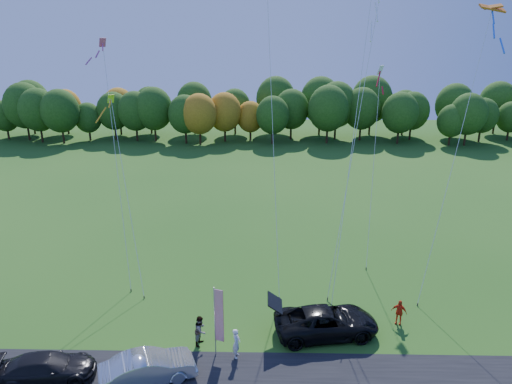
{
  "coord_description": "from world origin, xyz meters",
  "views": [
    {
      "loc": [
        0.6,
        -22.06,
        16.16
      ],
      "look_at": [
        0.0,
        6.0,
        7.0
      ],
      "focal_mm": 32.0,
      "sensor_mm": 36.0,
      "label": 1
    }
  ],
  "objects_px": {
    "black_suv": "(326,322)",
    "person_east": "(399,312)",
    "silver_sedan": "(148,368)",
    "feather_flag": "(218,315)"
  },
  "relations": [
    {
      "from": "silver_sedan",
      "to": "person_east",
      "type": "relative_size",
      "value": 3.0
    },
    {
      "from": "silver_sedan",
      "to": "feather_flag",
      "type": "distance_m",
      "value": 4.31
    },
    {
      "from": "black_suv",
      "to": "person_east",
      "type": "distance_m",
      "value": 4.66
    },
    {
      "from": "black_suv",
      "to": "feather_flag",
      "type": "xyz_separation_m",
      "value": [
        -6.04,
        -2.02,
        1.69
      ]
    },
    {
      "from": "black_suv",
      "to": "feather_flag",
      "type": "bearing_deg",
      "value": 99.42
    },
    {
      "from": "black_suv",
      "to": "feather_flag",
      "type": "distance_m",
      "value": 6.59
    },
    {
      "from": "silver_sedan",
      "to": "person_east",
      "type": "height_order",
      "value": "person_east"
    },
    {
      "from": "silver_sedan",
      "to": "feather_flag",
      "type": "relative_size",
      "value": 1.14
    },
    {
      "from": "black_suv",
      "to": "silver_sedan",
      "type": "bearing_deg",
      "value": 104.6
    },
    {
      "from": "black_suv",
      "to": "person_east",
      "type": "xyz_separation_m",
      "value": [
        4.51,
        1.15,
        -0.04
      ]
    }
  ]
}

